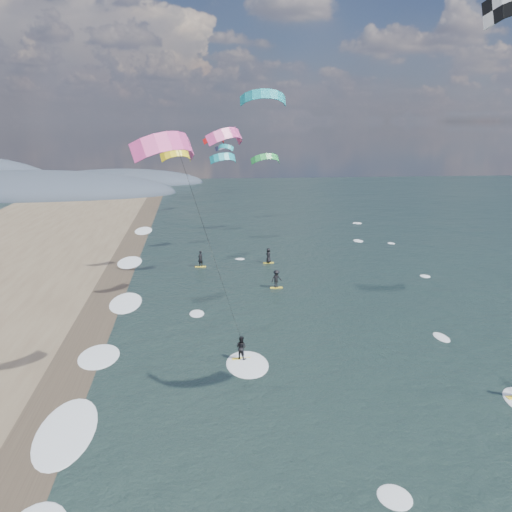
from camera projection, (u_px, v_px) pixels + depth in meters
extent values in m
plane|color=black|center=(314.00, 495.00, 22.67)|extent=(260.00, 260.00, 0.00)
cube|color=#382D23|center=(60.00, 394.00, 31.06)|extent=(3.00, 240.00, 0.00)
ellipsoid|color=#3D4756|center=(17.00, 195.00, 115.11)|extent=(64.00, 24.00, 10.00)
ellipsoid|color=#3D4756|center=(119.00, 184.00, 136.39)|extent=(40.00, 18.00, 7.00)
cube|color=yellow|center=(241.00, 359.00, 35.63)|extent=(1.17, 0.36, 0.05)
imported|color=black|center=(241.00, 347.00, 35.46)|extent=(0.91, 0.88, 1.48)
ellipsoid|color=white|center=(247.00, 364.00, 34.90)|extent=(2.60, 4.20, 0.12)
cylinder|color=black|center=(213.00, 255.00, 30.83)|extent=(0.02, 0.02, 14.16)
cube|color=yellow|center=(276.00, 288.00, 50.92)|extent=(1.10, 0.35, 0.05)
imported|color=black|center=(276.00, 279.00, 50.73)|extent=(1.19, 0.97, 1.60)
cube|color=yellow|center=(269.00, 263.00, 59.84)|extent=(1.10, 0.35, 0.05)
imported|color=black|center=(269.00, 255.00, 59.66)|extent=(0.74, 0.89, 1.56)
cube|color=yellow|center=(201.00, 267.00, 58.30)|extent=(1.10, 0.35, 0.05)
imported|color=black|center=(200.00, 259.00, 58.10)|extent=(0.71, 0.68, 1.64)
ellipsoid|color=white|center=(67.00, 432.00, 27.32)|extent=(2.40, 5.40, 0.11)
ellipsoid|color=white|center=(97.00, 357.00, 36.02)|extent=(2.40, 5.40, 0.11)
ellipsoid|color=white|center=(118.00, 303.00, 46.66)|extent=(2.40, 5.40, 0.11)
ellipsoid|color=white|center=(135.00, 262.00, 60.20)|extent=(2.40, 5.40, 0.11)
ellipsoid|color=white|center=(148.00, 231.00, 77.61)|extent=(2.40, 5.40, 0.11)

